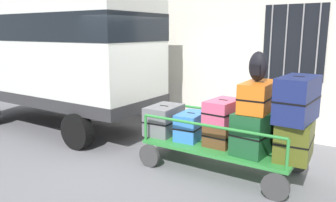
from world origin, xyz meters
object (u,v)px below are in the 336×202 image
suitcase_center_middle (223,111)px  suitcase_right_middle (297,99)px  suitcase_left_bottom (164,120)px  suitcase_right_bottom (295,139)px  backpack (258,67)px  suitcase_midright_middle (258,96)px  luggage_cart (221,149)px  suitcase_midright_bottom (256,132)px  suitcase_midleft_bottom (191,126)px  suitcase_center_bottom (221,134)px  van (57,51)px

suitcase_center_middle → suitcase_right_middle: (1.12, -0.02, 0.32)m
suitcase_left_bottom → suitcase_right_bottom: (2.24, 0.03, 0.03)m
backpack → suitcase_midright_middle: bearing=-9.5°
suitcase_right_bottom → suitcase_right_middle: size_ratio=0.89×
luggage_cart → suitcase_right_bottom: bearing=1.9°
suitcase_midright_bottom → backpack: (-0.04, 0.05, 0.97)m
luggage_cart → suitcase_center_middle: size_ratio=3.55×
suitcase_center_middle → suitcase_right_bottom: 1.15m
backpack → suitcase_right_middle: bearing=-2.7°
suitcase_midleft_bottom → backpack: backpack is taller
suitcase_midleft_bottom → suitcase_right_middle: 1.80m
backpack → suitcase_midleft_bottom: bearing=-177.2°
luggage_cart → suitcase_left_bottom: 1.16m
suitcase_midleft_bottom → suitcase_center_bottom: size_ratio=1.14×
luggage_cart → suitcase_left_bottom: size_ratio=3.28×
luggage_cart → suitcase_midright_bottom: bearing=-0.8°
suitcase_midright_middle → suitcase_midright_bottom: bearing=-90.0°
suitcase_midleft_bottom → suitcase_midright_bottom: bearing=0.0°
suitcase_midright_bottom → suitcase_right_middle: (0.56, 0.02, 0.56)m
suitcase_midleft_bottom → suitcase_right_bottom: 1.68m
luggage_cart → suitcase_right_middle: suitcase_right_middle is taller
van → suitcase_midleft_bottom: van is taller
suitcase_midright_bottom → backpack: backpack is taller
suitcase_midleft_bottom → backpack: size_ratio=1.49×
suitcase_center_middle → suitcase_right_middle: size_ratio=0.80×
suitcase_center_bottom → suitcase_right_middle: 1.32m
suitcase_right_bottom → backpack: (-0.60, 0.01, 1.01)m
van → suitcase_center_middle: bearing=-3.8°
suitcase_midright_middle → backpack: 0.44m
suitcase_midleft_bottom → suitcase_midright_bottom: size_ratio=0.75×
suitcase_left_bottom → suitcase_midleft_bottom: 0.56m
suitcase_midleft_bottom → suitcase_midright_bottom: (1.12, 0.00, 0.09)m
luggage_cart → suitcase_midright_middle: size_ratio=2.89×
suitcase_center_middle → suitcase_midright_middle: suitcase_midright_middle is taller
suitcase_midright_bottom → suitcase_right_bottom: suitcase_midright_bottom is taller
luggage_cart → suitcase_center_bottom: bearing=-90.0°
luggage_cart → backpack: (0.52, 0.04, 1.36)m
suitcase_midleft_bottom → suitcase_center_middle: size_ratio=0.94×
suitcase_midright_bottom → backpack: 0.98m
suitcase_left_bottom → suitcase_right_middle: (2.24, 0.01, 0.62)m
luggage_cart → suitcase_center_middle: 0.62m
van → suitcase_left_bottom: van is taller
suitcase_midright_bottom → suitcase_midleft_bottom: bearing=-180.0°
suitcase_right_bottom → suitcase_right_middle: suitcase_right_middle is taller
suitcase_center_middle → luggage_cart: bearing=-90.0°
suitcase_right_bottom → backpack: size_ratio=1.76×
suitcase_midleft_bottom → suitcase_center_middle: bearing=4.1°
suitcase_center_bottom → suitcase_right_bottom: 1.12m
luggage_cart → suitcase_midright_bottom: suitcase_midright_bottom is taller
suitcase_midright_bottom → suitcase_right_bottom: 0.56m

